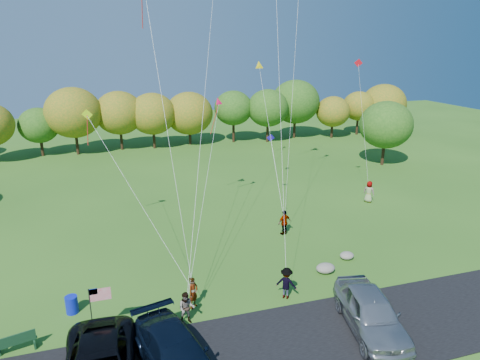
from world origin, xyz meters
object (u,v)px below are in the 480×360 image
(flyer_a, at_px, (193,293))
(minivan_navy, at_px, (176,355))
(flyer_c, at_px, (286,283))
(trash_barrel, at_px, (72,305))
(flyer_b, at_px, (187,308))
(flyer_d, at_px, (284,222))
(flyer_e, at_px, (369,192))
(minivan_silver, at_px, (371,312))
(park_bench, at_px, (16,342))

(flyer_a, bearing_deg, minivan_navy, -149.43)
(flyer_c, bearing_deg, trash_barrel, 29.04)
(flyer_c, bearing_deg, flyer_b, 45.30)
(minivan_navy, distance_m, flyer_b, 3.53)
(minivan_navy, xyz_separation_m, flyer_d, (9.93, 11.77, 0.02))
(minivan_navy, relative_size, flyer_d, 3.16)
(minivan_navy, distance_m, flyer_c, 7.87)
(flyer_b, distance_m, flyer_e, 22.58)
(minivan_silver, height_order, flyer_a, minivan_silver)
(park_bench, bearing_deg, flyer_b, -15.58)
(flyer_e, bearing_deg, minivan_navy, 91.01)
(minivan_silver, bearing_deg, flyer_e, 67.89)
(minivan_silver, bearing_deg, flyer_c, 136.86)
(flyer_b, relative_size, trash_barrel, 1.80)
(flyer_c, bearing_deg, flyer_e, -98.47)
(flyer_c, distance_m, flyer_d, 8.39)
(flyer_c, distance_m, trash_barrel, 11.60)
(flyer_d, bearing_deg, flyer_b, 26.57)
(flyer_b, xyz_separation_m, flyer_d, (8.88, 8.40, 0.09))
(minivan_navy, bearing_deg, park_bench, 138.89)
(flyer_b, xyz_separation_m, flyer_c, (5.74, 0.62, 0.06))
(trash_barrel, bearing_deg, flyer_c, -10.10)
(flyer_d, relative_size, trash_barrel, 2.00)
(flyer_b, bearing_deg, park_bench, -164.37)
(park_bench, distance_m, trash_barrel, 3.38)
(flyer_e, bearing_deg, trash_barrel, 74.28)
(minivan_silver, xyz_separation_m, flyer_d, (0.30, 11.68, -0.09))
(minivan_silver, bearing_deg, flyer_d, 99.27)
(flyer_a, distance_m, flyer_d, 10.95)
(park_bench, bearing_deg, flyer_d, 11.64)
(flyer_d, bearing_deg, flyer_c, 51.17)
(flyer_a, relative_size, trash_barrel, 1.86)
(flyer_d, xyz_separation_m, trash_barrel, (-14.56, -5.75, -0.48))
(minivan_silver, relative_size, flyer_e, 2.97)
(flyer_d, xyz_separation_m, park_bench, (-16.83, -8.25, -0.43))
(flyer_a, relative_size, park_bench, 1.02)
(flyer_b, bearing_deg, minivan_silver, -4.15)
(trash_barrel, bearing_deg, minivan_navy, -52.45)
(flyer_b, height_order, trash_barrel, flyer_b)
(park_bench, bearing_deg, trash_barrel, 33.23)
(park_bench, xyz_separation_m, trash_barrel, (2.27, 2.50, -0.05))
(minivan_silver, relative_size, flyer_d, 3.02)
(flyer_e, bearing_deg, flyer_a, 84.10)
(flyer_d, relative_size, park_bench, 1.09)
(minivan_navy, height_order, flyer_e, flyer_e)
(minivan_navy, bearing_deg, flyer_e, 24.63)
(flyer_b, xyz_separation_m, park_bench, (-7.95, 0.15, -0.34))
(minivan_silver, relative_size, flyer_c, 3.13)
(minivan_silver, distance_m, flyer_a, 9.19)
(flyer_a, relative_size, flyer_e, 0.92)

